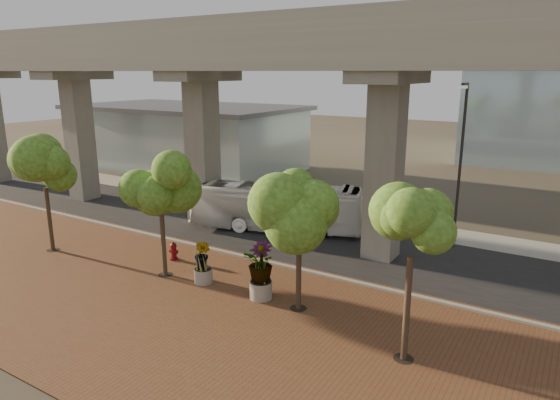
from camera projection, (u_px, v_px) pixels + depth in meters
The scene contains 18 objects.
ground at pixel (265, 247), 27.95m from camera, with size 160.00×160.00×0.00m, color #3C372C.
brick_plaza at pixel (163, 301), 21.35m from camera, with size 70.00×13.00×0.06m, color brown.
asphalt_road at pixel (284, 237), 29.60m from camera, with size 90.00×8.00×0.04m, color black.
curb_strip at pixel (244, 257), 26.28m from camera, with size 70.00×0.25×0.16m, color gray.
far_sidewalk at pixel (325, 215), 34.13m from camera, with size 90.00×3.00×0.06m, color gray.
transit_viaduct at pixel (284, 114), 27.78m from camera, with size 72.00×5.60×12.40m.
station_pavilion at pixel (186, 136), 50.49m from camera, with size 23.00×13.00×6.30m.
transit_bus at pixel (277, 207), 30.64m from camera, with size 2.50×10.65×2.97m, color white.
fire_hydrant at pixel (174, 251), 25.88m from camera, with size 0.48×0.44×0.97m.
planter_front at pixel (261, 266), 21.49m from camera, with size 2.07×2.07×2.28m.
planter_right at pixel (261, 264), 21.20m from camera, with size 2.39×2.39×2.55m.
planter_left at pixel (203, 257), 22.87m from camera, with size 1.90×1.90×2.09m.
street_tree_far_west at pixel (43, 167), 26.22m from camera, with size 3.81×3.81×6.37m.
street_tree_near_west at pixel (160, 184), 22.93m from camera, with size 3.55×3.55×6.13m.
street_tree_near_east at pixel (299, 205), 19.52m from camera, with size 3.78×3.78×6.18m.
street_tree_far_east at pixel (412, 231), 15.87m from camera, with size 3.14×3.14×6.05m.
streetlamp_west at pixel (198, 136), 36.08m from camera, with size 0.43×1.24×8.59m.
streetlamp_east at pixel (461, 155), 26.53m from camera, with size 0.44×1.30×8.98m.
Camera 1 is at (14.53, -22.06, 9.56)m, focal length 32.00 mm.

